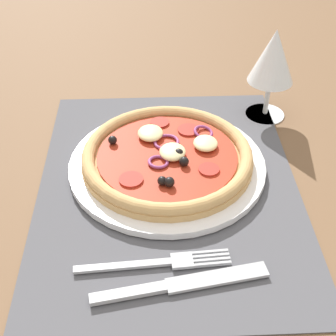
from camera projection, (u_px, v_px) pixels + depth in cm
name	position (u px, v px, depth cm)	size (l,w,h in cm)	color
ground_plane	(168.00, 193.00, 67.88)	(190.00, 140.00, 2.40)	brown
placemat	(168.00, 185.00, 66.99)	(46.54, 35.34, 0.40)	#4C4C51
plate	(170.00, 165.00, 69.35)	(27.75, 27.75, 1.00)	white
pizza	(171.00, 156.00, 68.40)	(24.06, 24.06, 2.66)	tan
fork	(162.00, 263.00, 55.98)	(2.72, 18.06, 0.44)	#B2B5BA
knife	(183.00, 284.00, 53.62)	(5.03, 19.99, 0.62)	#B2B5BA
wine_glass	(273.00, 58.00, 74.58)	(7.20, 7.20, 14.90)	silver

